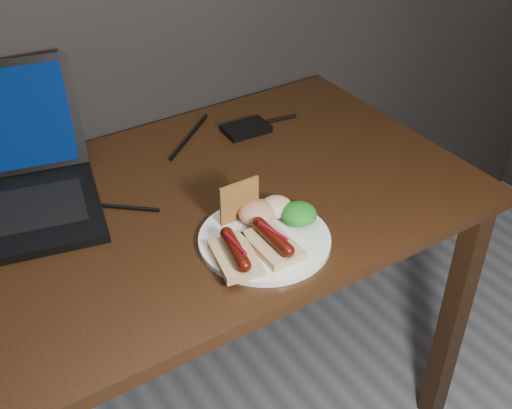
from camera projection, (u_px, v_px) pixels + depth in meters
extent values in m
cube|color=#37210D|center=(146.00, 223.00, 1.29)|extent=(1.40, 0.70, 0.03)
cube|color=#37210D|center=(453.00, 319.00, 1.59)|extent=(0.05, 0.05, 0.72)
cube|color=#37210D|center=(309.00, 201.00, 2.00)|extent=(0.05, 0.05, 0.72)
cube|color=black|center=(246.00, 129.00, 1.56)|extent=(0.11, 0.08, 0.02)
cylinder|color=black|center=(116.00, 206.00, 1.30)|extent=(0.14, 0.12, 0.01)
cylinder|color=black|center=(189.00, 136.00, 1.53)|extent=(0.18, 0.15, 0.01)
cylinder|color=black|center=(271.00, 121.00, 1.60)|extent=(0.14, 0.03, 0.01)
cylinder|color=white|center=(265.00, 240.00, 1.21)|extent=(0.27, 0.27, 0.01)
cube|color=#D9AD7F|center=(235.00, 258.00, 1.15)|extent=(0.09, 0.13, 0.02)
cylinder|color=#521405|center=(235.00, 249.00, 1.14)|extent=(0.04, 0.10, 0.02)
sphere|color=#521405|center=(244.00, 265.00, 1.10)|extent=(0.02, 0.02, 0.02)
sphere|color=#521405|center=(227.00, 233.00, 1.17)|extent=(0.02, 0.02, 0.02)
cylinder|color=maroon|center=(235.00, 243.00, 1.13)|extent=(0.01, 0.07, 0.01)
cube|color=#D9AD7F|center=(273.00, 245.00, 1.18)|extent=(0.07, 0.12, 0.02)
cylinder|color=#521405|center=(273.00, 237.00, 1.16)|extent=(0.03, 0.10, 0.02)
sphere|color=#521405|center=(288.00, 251.00, 1.13)|extent=(0.03, 0.02, 0.02)
sphere|color=#521405|center=(259.00, 223.00, 1.20)|extent=(0.03, 0.02, 0.02)
cylinder|color=maroon|center=(273.00, 231.00, 1.16)|extent=(0.02, 0.07, 0.01)
cube|color=#A1692C|center=(239.00, 201.00, 1.23)|extent=(0.09, 0.01, 0.08)
ellipsoid|color=#185B12|center=(299.00, 214.00, 1.24)|extent=(0.07, 0.07, 0.04)
ellipsoid|color=#A62810|center=(257.00, 213.00, 1.24)|extent=(0.07, 0.07, 0.04)
ellipsoid|color=beige|center=(276.00, 207.00, 1.26)|extent=(0.06, 0.06, 0.04)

